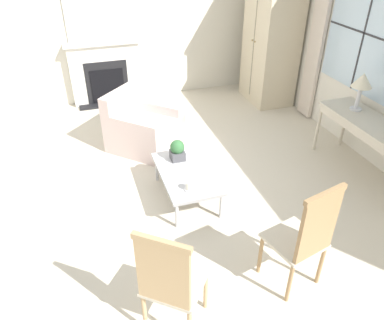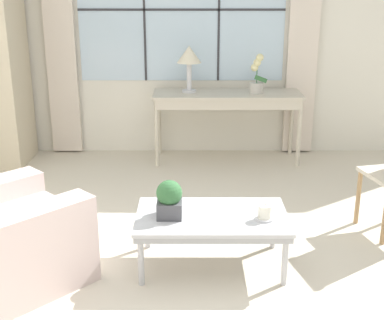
% 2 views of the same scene
% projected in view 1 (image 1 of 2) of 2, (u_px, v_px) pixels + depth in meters
% --- Properties ---
extents(ground_plane, '(14.00, 14.00, 0.00)m').
position_uv_depth(ground_plane, '(155.00, 191.00, 4.65)').
color(ground_plane, beige).
extents(wall_back_windowed, '(7.20, 0.14, 2.80)m').
position_uv_depth(wall_back_windowed, '(384.00, 57.00, 4.68)').
color(wall_back_windowed, silver).
rests_on(wall_back_windowed, ground_plane).
extents(wall_left, '(0.06, 7.20, 2.80)m').
position_uv_depth(wall_left, '(144.00, 19.00, 6.48)').
color(wall_left, silver).
rests_on(wall_left, ground_plane).
extents(fireplace, '(0.34, 1.29, 1.90)m').
position_uv_depth(fireplace, '(105.00, 68.00, 6.59)').
color(fireplace, black).
rests_on(fireplace, ground_plane).
extents(armoire, '(1.02, 0.72, 2.27)m').
position_uv_depth(armoire, '(272.00, 37.00, 6.43)').
color(armoire, beige).
rests_on(armoire, ground_plane).
extents(console_table, '(1.58, 0.53, 0.75)m').
position_uv_depth(console_table, '(374.00, 129.00, 4.59)').
color(console_table, beige).
rests_on(console_table, ground_plane).
extents(table_lamp, '(0.26, 0.26, 0.49)m').
position_uv_depth(table_lamp, '(362.00, 82.00, 4.68)').
color(table_lamp, silver).
rests_on(table_lamp, console_table).
extents(armchair_upholstered, '(1.21, 1.21, 0.83)m').
position_uv_depth(armchair_upholstered, '(143.00, 129.00, 5.42)').
color(armchair_upholstered, beige).
rests_on(armchair_upholstered, ground_plane).
extents(side_chair_wooden, '(0.53, 0.53, 1.13)m').
position_uv_depth(side_chair_wooden, '(306.00, 235.00, 3.12)').
color(side_chair_wooden, beige).
rests_on(side_chair_wooden, ground_plane).
extents(accent_chair_wooden, '(0.62, 0.62, 1.09)m').
position_uv_depth(accent_chair_wooden, '(169.00, 280.00, 2.75)').
color(accent_chair_wooden, beige).
rests_on(accent_chair_wooden, ground_plane).
extents(coffee_table, '(1.03, 0.61, 0.38)m').
position_uv_depth(coffee_table, '(187.00, 174.00, 4.36)').
color(coffee_table, '#BCBCC1').
rests_on(coffee_table, ground_plane).
extents(potted_plant_small, '(0.17, 0.17, 0.26)m').
position_uv_depth(potted_plant_small, '(177.00, 150.00, 4.49)').
color(potted_plant_small, '#4C4C51').
rests_on(potted_plant_small, coffee_table).
extents(pillar_candle, '(0.12, 0.12, 0.11)m').
position_uv_depth(pillar_candle, '(190.00, 186.00, 4.02)').
color(pillar_candle, silver).
rests_on(pillar_candle, coffee_table).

